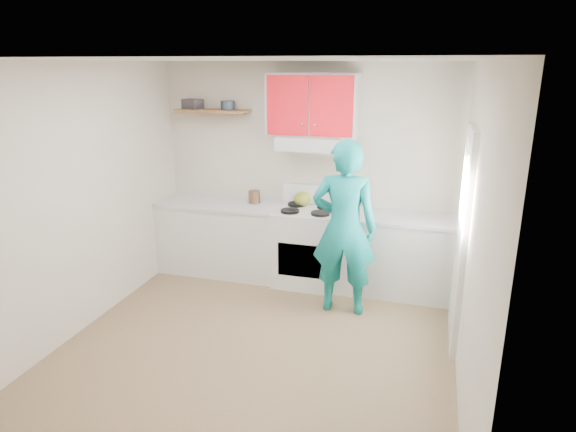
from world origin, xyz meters
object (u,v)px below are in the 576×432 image
(tin, at_px, (228,105))
(crock, at_px, (254,198))
(kettle, at_px, (302,199))
(person, at_px, (344,228))
(stove, at_px, (308,247))

(tin, height_order, crock, tin)
(kettle, relative_size, person, 0.11)
(kettle, bearing_deg, crock, -160.24)
(stove, bearing_deg, kettle, 125.85)
(tin, distance_m, kettle, 1.43)
(stove, bearing_deg, tin, 170.04)
(kettle, height_order, person, person)
(stove, height_order, person, person)
(stove, height_order, kettle, kettle)
(tin, distance_m, person, 2.11)
(tin, bearing_deg, kettle, -1.93)
(kettle, bearing_deg, tin, -166.16)
(tin, height_order, kettle, tin)
(tin, xyz_separation_m, person, (1.58, -0.78, -1.16))
(crock, relative_size, person, 0.09)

